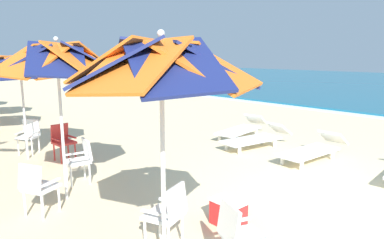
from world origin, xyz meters
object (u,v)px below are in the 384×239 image
(plastic_chair_4, at_px, (63,140))
(sun_lounger_1, at_px, (314,149))
(plastic_chair_1, at_px, (168,212))
(plastic_chair_3, at_px, (81,158))
(beach_umbrella_0, at_px, (161,67))
(plastic_chair_2, at_px, (37,185))
(sun_lounger_3, at_px, (242,128))
(sun_lounger_2, at_px, (257,138))
(plastic_chair_0, at_px, (239,234))
(cooler_box, at_px, (228,212))
(beach_umbrella_2, at_px, (20,68))
(beach_umbrella_1, at_px, (57,61))
(plastic_chair_5, at_px, (29,134))

(plastic_chair_4, height_order, sun_lounger_1, plastic_chair_4)
(plastic_chair_1, height_order, plastic_chair_3, same)
(beach_umbrella_0, bearing_deg, plastic_chair_1, 137.57)
(sun_lounger_1, bearing_deg, plastic_chair_4, -132.48)
(plastic_chair_2, relative_size, sun_lounger_3, 0.39)
(plastic_chair_1, relative_size, plastic_chair_2, 1.00)
(plastic_chair_4, bearing_deg, plastic_chair_1, -6.34)
(plastic_chair_4, distance_m, sun_lounger_2, 4.96)
(plastic_chair_0, xyz_separation_m, plastic_chair_1, (-0.98, -0.24, 0.00))
(plastic_chair_1, distance_m, plastic_chair_3, 3.01)
(sun_lounger_3, distance_m, cooler_box, 5.66)
(beach_umbrella_2, bearing_deg, beach_umbrella_1, -5.10)
(beach_umbrella_2, relative_size, cooler_box, 5.09)
(beach_umbrella_0, relative_size, cooler_box, 5.46)
(sun_lounger_2, relative_size, cooler_box, 4.42)
(beach_umbrella_0, bearing_deg, plastic_chair_3, 170.12)
(plastic_chair_0, xyz_separation_m, plastic_chair_4, (-5.69, 0.28, 0.00))
(plastic_chair_3, height_order, plastic_chair_5, same)
(plastic_chair_0, height_order, sun_lounger_1, plastic_chair_0)
(beach_umbrella_1, xyz_separation_m, cooler_box, (2.55, 1.38, -2.18))
(plastic_chair_0, bearing_deg, beach_umbrella_2, -177.09)
(plastic_chair_3, height_order, beach_umbrella_2, beach_umbrella_2)
(cooler_box, bearing_deg, plastic_chair_1, -96.27)
(beach_umbrella_0, relative_size, beach_umbrella_2, 1.07)
(plastic_chair_0, bearing_deg, plastic_chair_5, -179.12)
(plastic_chair_0, relative_size, sun_lounger_2, 0.39)
(plastic_chair_0, relative_size, cooler_box, 1.73)
(sun_lounger_1, bearing_deg, plastic_chair_1, -82.08)
(beach_umbrella_1, relative_size, sun_lounger_3, 1.25)
(plastic_chair_4, xyz_separation_m, sun_lounger_2, (2.40, 4.33, -0.22))
(plastic_chair_1, xyz_separation_m, sun_lounger_2, (-2.31, 4.86, -0.22))
(plastic_chair_5, bearing_deg, plastic_chair_0, 0.88)
(plastic_chair_2, bearing_deg, beach_umbrella_1, 121.71)
(beach_umbrella_1, relative_size, plastic_chair_3, 3.20)
(cooler_box, bearing_deg, plastic_chair_0, -42.49)
(plastic_chair_2, bearing_deg, sun_lounger_2, 92.25)
(sun_lounger_3, bearing_deg, sun_lounger_2, -31.43)
(plastic_chair_2, relative_size, plastic_chair_5, 1.00)
(sun_lounger_1, bearing_deg, cooler_box, -78.41)
(plastic_chair_2, distance_m, sun_lounger_2, 5.79)
(sun_lounger_1, bearing_deg, plastic_chair_2, -103.43)
(beach_umbrella_0, distance_m, beach_umbrella_2, 5.84)
(plastic_chair_5, bearing_deg, beach_umbrella_1, -7.95)
(beach_umbrella_2, relative_size, sun_lounger_3, 1.15)
(plastic_chair_3, height_order, cooler_box, plastic_chair_3)
(sun_lounger_2, bearing_deg, sun_lounger_1, 2.32)
(beach_umbrella_0, bearing_deg, beach_umbrella_2, 176.84)
(plastic_chair_4, bearing_deg, beach_umbrella_1, -20.95)
(cooler_box, bearing_deg, sun_lounger_2, 122.34)
(plastic_chair_2, xyz_separation_m, beach_umbrella_2, (-3.30, 0.84, 1.68))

